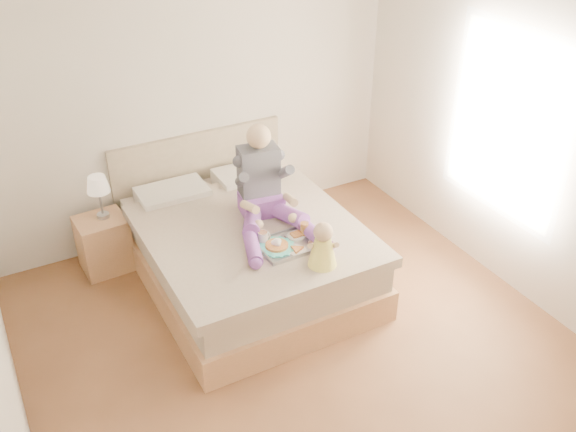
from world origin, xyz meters
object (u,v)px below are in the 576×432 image
bed (243,246)px  baby (323,247)px  adult (265,194)px  tray (287,243)px  nightstand (104,244)px

bed → baby: 1.03m
adult → tray: (-0.03, -0.45, -0.21)m
adult → tray: size_ratio=2.20×
bed → adult: bearing=-30.9°
bed → baby: bed is taller
adult → baby: bearing=-75.4°
adult → tray: adult is taller
bed → baby: bearing=-73.7°
bed → tray: (0.14, -0.55, 0.32)m
bed → nightstand: (-1.05, 0.71, -0.06)m
nightstand → adult: (1.22, -0.82, 0.59)m
nightstand → bed: bearing=-37.2°
bed → adult: adult is taller
adult → nightstand: bearing=154.7°
nightstand → adult: size_ratio=0.50×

